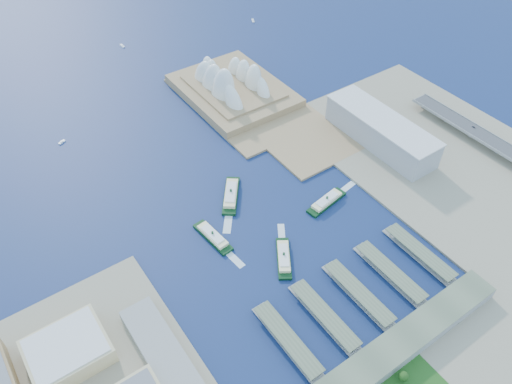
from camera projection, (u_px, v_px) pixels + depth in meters
ground at (297, 252)px, 509.59m from camera, size 3000.00×3000.00×0.00m
east_land at (486, 186)px, 577.81m from camera, size 240.00×500.00×3.00m
peninsula at (243, 100)px, 705.47m from camera, size 135.00×220.00×3.00m
opera_house at (233, 75)px, 694.92m from camera, size 134.00×180.00×58.00m
toaster_building at (381, 131)px, 622.44m from camera, size 45.00×155.00×35.00m
ferry_wharves at (359, 294)px, 468.05m from camera, size 184.00×90.00×9.30m
terminal_building at (408, 338)px, 430.18m from camera, size 200.00×28.00×12.00m
ferry_a at (213, 235)px, 519.74m from camera, size 18.78×54.41×10.08m
ferry_b at (231, 193)px, 563.77m from camera, size 48.94×56.73×11.35m
ferry_c at (284, 256)px, 499.89m from camera, size 39.85×50.68×9.84m
ferry_d at (327, 200)px, 556.65m from camera, size 55.26×22.19×10.16m
boat_b at (62, 142)px, 637.47m from camera, size 10.04×7.00×2.57m
boat_c at (253, 20)px, 885.07m from camera, size 8.80×12.93×2.83m
boat_e at (122, 46)px, 818.86m from camera, size 4.27×11.91×2.88m
car_c at (473, 127)px, 636.83m from camera, size 2.01×4.94×1.43m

